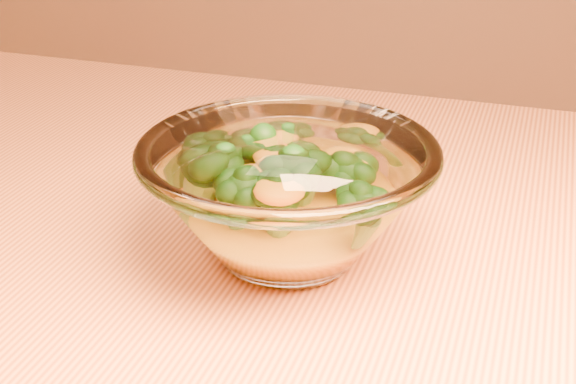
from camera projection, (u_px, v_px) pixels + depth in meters
The scene contains 3 objects.
glass_bowl at pixel (288, 198), 0.56m from camera, with size 0.21×0.21×0.09m.
cheese_sauce at pixel (288, 223), 0.57m from camera, with size 0.12×0.12×0.03m, color orange.
broccoli_heap at pixel (279, 178), 0.56m from camera, with size 0.15×0.13×0.06m.
Camera 1 is at (0.11, -0.46, 1.05)m, focal length 50.00 mm.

